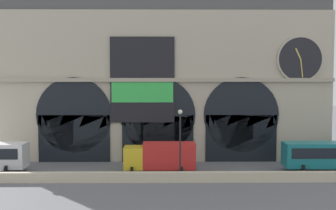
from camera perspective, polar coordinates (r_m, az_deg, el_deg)
name	(u,v)px	position (r m, az deg, el deg)	size (l,w,h in m)	color
ground_plane	(157,171)	(45.67, -1.47, -8.90)	(200.00, 200.00, 0.00)	slate
quay_parapet_wall	(156,177)	(40.92, -1.57, -9.71)	(90.00, 0.70, 0.98)	beige
station_building	(158,70)	(52.02, -1.33, 4.78)	(41.40, 5.38, 22.51)	#B2A891
box_truck_center	(161,156)	(44.81, -0.99, -6.93)	(7.50, 2.91, 3.12)	gold
bus_east	(335,155)	(48.55, 21.68, -6.26)	(11.00, 3.25, 3.10)	#19727A
street_lamp_quayside	(180,135)	(41.00, 1.66, -4.10)	(0.44, 0.44, 6.90)	black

